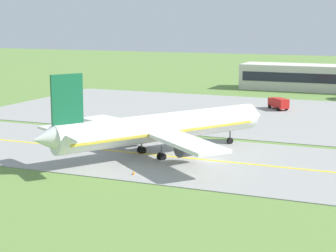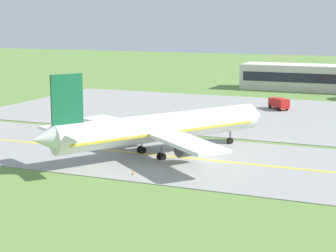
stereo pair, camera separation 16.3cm
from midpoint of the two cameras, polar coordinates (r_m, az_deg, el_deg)
ground_plane at (r=82.54m, az=4.10°, el=-3.41°), size 500.00×500.00×0.00m
taxiway_strip at (r=82.53m, az=4.10°, el=-3.37°), size 240.00×28.00×0.10m
apron_pad at (r=120.54m, az=15.16°, el=0.67°), size 140.00×52.00×0.10m
taxiway_centreline at (r=82.51m, az=4.10°, el=-3.34°), size 220.00×0.60×0.01m
airplane_lead at (r=84.66m, az=-0.75°, el=-0.17°), size 29.55×35.43×12.70m
service_truck_fuel at (r=130.36m, az=10.79°, el=2.22°), size 5.50×5.86×2.60m
traffic_cone_mid_edge at (r=100.28m, az=-4.03°, el=-0.76°), size 0.44×0.44×0.60m
traffic_cone_far_edge at (r=74.95m, az=-3.34°, el=-4.59°), size 0.44×0.44×0.60m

